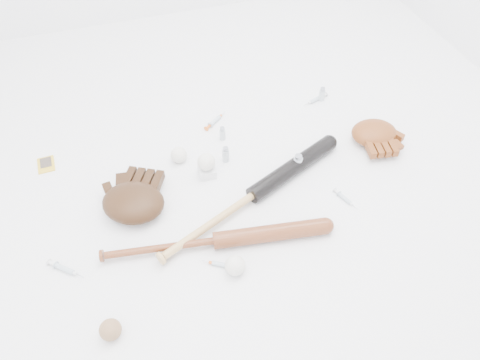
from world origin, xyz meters
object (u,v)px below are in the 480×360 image
object	(u,v)px
bat_dark	(254,195)
bat_wood	(216,241)
glove_dark	(133,202)
pedestal	(207,171)

from	to	relation	value
bat_dark	bat_wood	distance (m)	0.26
glove_dark	pedestal	size ratio (longest dim) A/B	4.17
bat_dark	glove_dark	distance (m)	0.46
glove_dark	bat_wood	bearing A→B (deg)	-16.22
bat_dark	pedestal	world-z (taller)	bat_dark
bat_dark	bat_wood	bearing A→B (deg)	-164.60
pedestal	bat_wood	bearing A→B (deg)	-100.26
glove_dark	pedestal	xyz separation A→B (m)	(0.32, 0.10, -0.03)
glove_dark	pedestal	bearing A→B (deg)	46.13
bat_wood	pedestal	world-z (taller)	bat_wood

